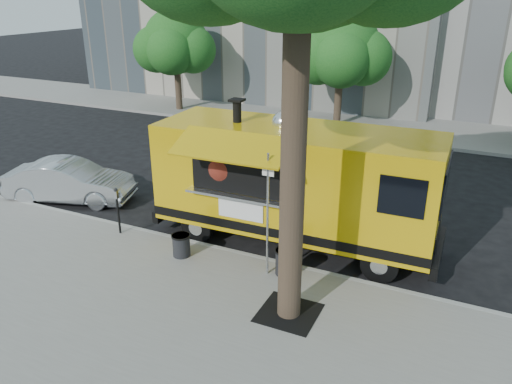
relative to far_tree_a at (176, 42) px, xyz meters
The scene contains 13 objects.
ground 16.30m from the far_tree_a, 50.89° to the right, with size 120.00×120.00×0.00m, color black.
sidewalk 19.48m from the far_tree_a, 58.47° to the right, with size 60.00×6.00×0.15m, color gray.
curb 16.99m from the far_tree_a, 52.92° to the right, with size 60.00×0.14×0.16m, color #999993.
far_sidewalk 10.73m from the far_tree_a, ahead, with size 60.00×5.00×0.15m, color gray.
tree_well 20.00m from the far_tree_a, 50.16° to the right, with size 1.20×1.20×0.02m, color black.
far_tree_a is the anchor object (origin of this frame).
far_tree_b 9.01m from the far_tree_a, ahead, with size 3.60×3.60×5.50m.
sign_post 18.14m from the far_tree_a, 50.17° to the right, with size 0.28×0.06×3.00m.
parking_meter 15.59m from the far_tree_a, 62.85° to the right, with size 0.11×0.11×1.33m.
food_truck 16.57m from the far_tree_a, 46.06° to the right, with size 7.65×3.65×3.77m.
sedan 13.19m from the far_tree_a, 72.53° to the right, with size 1.41×4.05×1.34m, color silver.
trash_bin_left 17.09m from the far_tree_a, 56.56° to the right, with size 0.48×0.48×0.58m.
trash_bin_right 18.46m from the far_tree_a, 48.86° to the right, with size 0.53×0.53×0.63m.
Camera 1 is at (5.67, -10.95, 6.46)m, focal length 35.00 mm.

